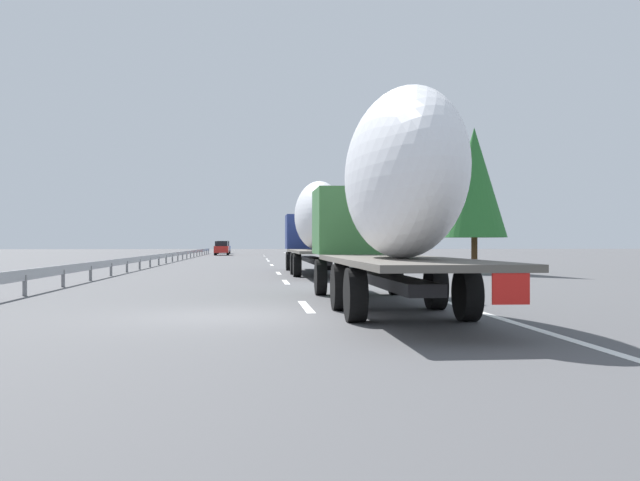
# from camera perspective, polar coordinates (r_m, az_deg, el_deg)

# --- Properties ---
(ground_plane) EXTENTS (260.00, 260.00, 0.00)m
(ground_plane) POSITION_cam_1_polar(r_m,az_deg,el_deg) (54.72, -5.97, -1.81)
(ground_plane) COLOR #4C4C4F
(lane_stripe_0) EXTENTS (3.20, 0.20, 0.01)m
(lane_stripe_0) POSITION_cam_1_polar(r_m,az_deg,el_deg) (16.81, -1.13, -5.38)
(lane_stripe_0) COLOR white
(lane_stripe_0) RESTS_ON ground_plane
(lane_stripe_1) EXTENTS (3.20, 0.20, 0.01)m
(lane_stripe_1) POSITION_cam_1_polar(r_m,az_deg,el_deg) (27.41, -2.79, -3.38)
(lane_stripe_1) COLOR white
(lane_stripe_1) RESTS_ON ground_plane
(lane_stripe_2) EXTENTS (3.20, 0.20, 0.01)m
(lane_stripe_2) POSITION_cam_1_polar(r_m,az_deg,el_deg) (35.58, -3.38, -2.66)
(lane_stripe_2) COLOR white
(lane_stripe_2) RESTS_ON ground_plane
(lane_stripe_3) EXTENTS (3.20, 0.20, 0.01)m
(lane_stripe_3) POSITION_cam_1_polar(r_m,az_deg,el_deg) (48.75, -3.92, -2.00)
(lane_stripe_3) COLOR white
(lane_stripe_3) RESTS_ON ground_plane
(lane_stripe_4) EXTENTS (3.20, 0.20, 0.01)m
(lane_stripe_4) POSITION_cam_1_polar(r_m,az_deg,el_deg) (60.12, -4.20, -1.66)
(lane_stripe_4) COLOR white
(lane_stripe_4) RESTS_ON ground_plane
(lane_stripe_5) EXTENTS (3.20, 0.20, 0.01)m
(lane_stripe_5) POSITION_cam_1_polar(r_m,az_deg,el_deg) (67.29, -4.33, -1.51)
(lane_stripe_5) COLOR white
(lane_stripe_5) RESTS_ON ground_plane
(lane_stripe_6) EXTENTS (3.20, 0.20, 0.01)m
(lane_stripe_6) POSITION_cam_1_polar(r_m,az_deg,el_deg) (82.31, -4.52, -1.27)
(lane_stripe_6) COLOR white
(lane_stripe_6) RESTS_ON ground_plane
(lane_stripe_7) EXTENTS (3.20, 0.20, 0.01)m
(lane_stripe_7) POSITION_cam_1_polar(r_m,az_deg,el_deg) (83.87, -4.54, -1.25)
(lane_stripe_7) COLOR white
(lane_stripe_7) RESTS_ON ground_plane
(lane_stripe_8) EXTENTS (3.20, 0.20, 0.01)m
(lane_stripe_8) POSITION_cam_1_polar(r_m,az_deg,el_deg) (92.05, -4.61, -1.16)
(lane_stripe_8) COLOR white
(lane_stripe_8) RESTS_ON ground_plane
(lane_stripe_9) EXTENTS (3.20, 0.20, 0.01)m
(lane_stripe_9) POSITION_cam_1_polar(r_m,az_deg,el_deg) (92.87, -4.62, -1.15)
(lane_stripe_9) COLOR white
(lane_stripe_9) RESTS_ON ground_plane
(edge_line_right) EXTENTS (110.00, 0.20, 0.01)m
(edge_line_right) POSITION_cam_1_polar(r_m,az_deg,el_deg) (59.92, -0.65, -1.67)
(edge_line_right) COLOR white
(edge_line_right) RESTS_ON ground_plane
(truck_lead) EXTENTS (14.23, 2.55, 4.44)m
(truck_lead) POSITION_cam_1_polar(r_m,az_deg,el_deg) (34.43, -0.31, 1.45)
(truck_lead) COLOR navy
(truck_lead) RESTS_ON ground_plane
(truck_trailing) EXTENTS (12.96, 2.55, 4.67)m
(truck_trailing) POSITION_cam_1_polar(r_m,az_deg,el_deg) (15.87, 5.69, 3.68)
(truck_trailing) COLOR #387038
(truck_trailing) RESTS_ON ground_plane
(car_red_compact) EXTENTS (4.70, 1.77, 1.76)m
(car_red_compact) POSITION_cam_1_polar(r_m,az_deg,el_deg) (89.45, -7.97, -0.61)
(car_red_compact) COLOR red
(car_red_compact) RESTS_ON ground_plane
(car_blue_sedan) EXTENTS (4.41, 1.92, 1.84)m
(car_blue_sedan) POSITION_cam_1_polar(r_m,az_deg,el_deg) (102.28, -7.83, -0.55)
(car_blue_sedan) COLOR #28479E
(car_blue_sedan) RESTS_ON ground_plane
(road_sign) EXTENTS (0.10, 0.90, 3.09)m
(road_sign) POSITION_cam_1_polar(r_m,az_deg,el_deg) (52.70, 1.31, 0.46)
(road_sign) COLOR gray
(road_sign) RESTS_ON ground_plane
(tree_0) EXTENTS (2.98, 2.98, 5.92)m
(tree_0) POSITION_cam_1_polar(r_m,az_deg,el_deg) (54.10, 5.84, 2.09)
(tree_0) COLOR #472D19
(tree_0) RESTS_ON ground_plane
(tree_1) EXTENTS (2.48, 2.48, 7.39)m
(tree_1) POSITION_cam_1_polar(r_m,az_deg,el_deg) (45.13, 7.75, 3.71)
(tree_1) COLOR #472D19
(tree_1) RESTS_ON ground_plane
(tree_2) EXTENTS (3.47, 3.47, 6.01)m
(tree_2) POSITION_cam_1_polar(r_m,az_deg,el_deg) (88.60, 1.20, 1.30)
(tree_2) COLOR #472D19
(tree_2) RESTS_ON ground_plane
(tree_3) EXTENTS (3.25, 3.25, 7.35)m
(tree_3) POSITION_cam_1_polar(r_m,az_deg,el_deg) (36.30, 12.39, 4.61)
(tree_3) COLOR #472D19
(tree_3) RESTS_ON ground_plane
(guardrail_median) EXTENTS (94.00, 0.10, 0.76)m
(guardrail_median) POSITION_cam_1_polar(r_m,az_deg,el_deg) (58.07, -11.87, -1.14)
(guardrail_median) COLOR #9EA0A5
(guardrail_median) RESTS_ON ground_plane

